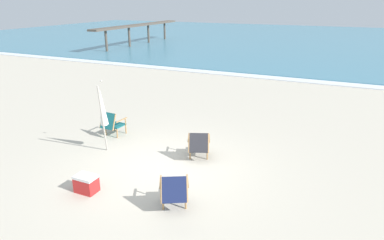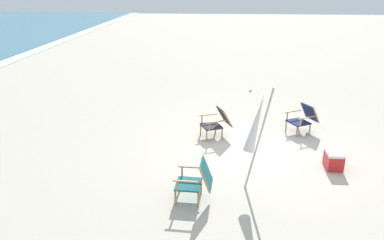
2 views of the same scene
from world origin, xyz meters
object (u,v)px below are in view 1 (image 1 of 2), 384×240
Objects in this scene: beach_chair_front_left at (174,190)px; umbrella_furled_white at (102,107)px; cooler_box at (86,184)px; beach_chair_front_right at (112,123)px; beach_chair_back_left at (199,144)px.

beach_chair_front_left is 0.45× the size of umbrella_furled_white.
cooler_box is (0.92, -1.86, -1.15)m from umbrella_furled_white.
beach_chair_front_right is 0.87× the size of beach_chair_front_left.
beach_chair_back_left is at bearing -6.63° from beach_chair_front_right.
beach_chair_front_left is at bearing -28.08° from umbrella_furled_white.
beach_chair_front_left is (0.48, -2.36, 0.00)m from beach_chair_back_left.
umbrella_furled_white is (-3.01, 1.61, 0.93)m from beach_chair_front_left.
beach_chair_front_left reaches higher than beach_chair_back_left.
beach_chair_front_left is (3.61, -2.72, -0.01)m from beach_chair_front_right.
beach_chair_front_left is at bearing -78.59° from beach_chair_back_left.
cooler_box is at bearing -63.81° from umbrella_furled_white.
umbrella_furled_white is 2.37m from cooler_box.
umbrella_furled_white reaches higher than beach_chair_back_left.
umbrella_furled_white is at bearing 151.92° from beach_chair_front_left.
beach_chair_front_left is at bearing -36.99° from beach_chair_front_right.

